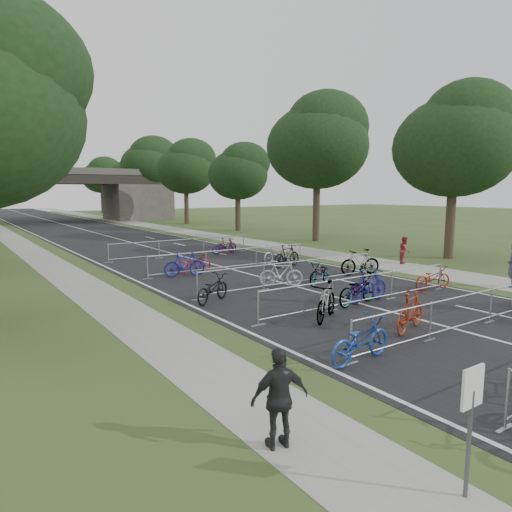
{
  "coord_description": "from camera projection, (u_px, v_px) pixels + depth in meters",
  "views": [
    {
      "loc": [
        -12.26,
        -0.01,
        4.05
      ],
      "look_at": [
        -0.5,
        17.08,
        1.1
      ],
      "focal_mm": 32.0,
      "sensor_mm": 36.0,
      "label": 1
    }
  ],
  "objects": [
    {
      "name": "bike_16",
      "position": [
        212.0,
        289.0,
        16.71
      ],
      "size": [
        2.02,
        1.5,
        1.02
      ],
      "primitive_type": "imported",
      "rotation": [
        0.0,
        0.0,
        2.06
      ],
      "color": "black",
      "rests_on": "ground"
    },
    {
      "name": "bike_12",
      "position": [
        326.0,
        302.0,
        14.31
      ],
      "size": [
        2.03,
        1.56,
        1.22
      ],
      "primitive_type": "imported",
      "rotation": [
        0.0,
        0.0,
        5.27
      ],
      "color": "#A3A6AB",
      "rests_on": "ground"
    },
    {
      "name": "tree_right_2",
      "position": [
        239.0,
        172.0,
        46.54
      ],
      "size": [
        6.16,
        6.16,
        9.39
      ],
      "color": "#33261C",
      "rests_on": "ground"
    },
    {
      "name": "tree_right_6",
      "position": [
        102.0,
        176.0,
        85.54
      ],
      "size": [
        7.17,
        7.17,
        10.93
      ],
      "color": "#33261C",
      "rests_on": "ground"
    },
    {
      "name": "bike_17",
      "position": [
        281.0,
        274.0,
        19.41
      ],
      "size": [
        1.87,
        1.42,
        1.12
      ],
      "primitive_type": "imported",
      "rotation": [
        0.0,
        0.0,
        1.03
      ],
      "color": "#B1AFB8",
      "rests_on": "ground"
    },
    {
      "name": "barrier_row_6",
      "position": [
        182.0,
        248.0,
        28.59
      ],
      "size": [
        9.7,
        0.08,
        1.1
      ],
      "color": "#A3A6AB",
      "rests_on": "ground"
    },
    {
      "name": "barrier_row_4",
      "position": [
        293.0,
        273.0,
        19.62
      ],
      "size": [
        9.7,
        0.08,
        1.1
      ],
      "color": "#A3A6AB",
      "rests_on": "ground"
    },
    {
      "name": "bike_22",
      "position": [
        287.0,
        256.0,
        24.46
      ],
      "size": [
        2.08,
        0.93,
        1.21
      ],
      "primitive_type": "imported",
      "rotation": [
        0.0,
        0.0,
        1.76
      ],
      "color": "black",
      "rests_on": "ground"
    },
    {
      "name": "sidewalk_right",
      "position": [
        155.0,
        226.0,
        52.73
      ],
      "size": [
        3.0,
        140.0,
        0.01
      ],
      "primitive_type": "cube",
      "color": "gray",
      "rests_on": "ground"
    },
    {
      "name": "pedestrian_c",
      "position": [
        280.0,
        399.0,
        7.16
      ],
      "size": [
        1.03,
        0.63,
        1.64
      ],
      "primitive_type": "imported",
      "rotation": [
        0.0,
        0.0,
        2.89
      ],
      "color": "black",
      "rests_on": "ground"
    },
    {
      "name": "bike_27",
      "position": [
        226.0,
        245.0,
        30.34
      ],
      "size": [
        1.63,
        0.47,
        0.98
      ],
      "primitive_type": "imported",
      "rotation": [
        0.0,
        0.0,
        1.57
      ],
      "color": "maroon",
      "rests_on": "ground"
    },
    {
      "name": "bike_15",
      "position": [
        433.0,
        278.0,
        18.88
      ],
      "size": [
        1.93,
        0.94,
        0.97
      ],
      "primitive_type": "imported",
      "rotation": [
        0.0,
        0.0,
        1.4
      ],
      "color": "maroon",
      "rests_on": "ground"
    },
    {
      "name": "tree_right_5",
      "position": [
        123.0,
        180.0,
        75.9
      ],
      "size": [
        6.16,
        6.16,
        9.39
      ],
      "color": "#33261C",
      "rests_on": "ground"
    },
    {
      "name": "bike_9",
      "position": [
        410.0,
        312.0,
        13.2
      ],
      "size": [
        2.04,
        1.1,
        1.18
      ],
      "primitive_type": "imported",
      "rotation": [
        0.0,
        0.0,
        1.86
      ],
      "color": "maroon",
      "rests_on": "ground"
    },
    {
      "name": "pedestrian_b",
      "position": [
        405.0,
        250.0,
        25.61
      ],
      "size": [
        0.93,
        0.87,
        1.52
      ],
      "primitive_type": "imported",
      "rotation": [
        0.0,
        0.0,
        0.52
      ],
      "color": "maroon",
      "rests_on": "ground"
    },
    {
      "name": "bike_20",
      "position": [
        185.0,
        264.0,
        21.75
      ],
      "size": [
        2.06,
        0.97,
        1.19
      ],
      "primitive_type": "imported",
      "rotation": [
        0.0,
        0.0,
        1.36
      ],
      "color": "navy",
      "rests_on": "ground"
    },
    {
      "name": "barrier_row_3",
      "position": [
        363.0,
        290.0,
        16.35
      ],
      "size": [
        9.7,
        0.08,
        1.1
      ],
      "color": "#A3A6AB",
      "rests_on": "ground"
    },
    {
      "name": "sidewalk_left",
      "position": [
        3.0,
        233.0,
        44.02
      ],
      "size": [
        2.0,
        140.0,
        0.01
      ],
      "primitive_type": "cube",
      "color": "gray",
      "rests_on": "ground"
    },
    {
      "name": "bike_18",
      "position": [
        320.0,
        273.0,
        19.88
      ],
      "size": [
        2.04,
        1.36,
        1.01
      ],
      "primitive_type": "imported",
      "rotation": [
        0.0,
        0.0,
        5.1
      ],
      "color": "#A3A6AB",
      "rests_on": "ground"
    },
    {
      "name": "bike_21",
      "position": [
        194.0,
        263.0,
        22.86
      ],
      "size": [
        1.86,
        0.75,
        0.96
      ],
      "primitive_type": "imported",
      "rotation": [
        0.0,
        0.0,
        1.51
      ],
      "color": "maroon",
      "rests_on": "ground"
    },
    {
      "name": "bike_26",
      "position": [
        224.0,
        247.0,
        29.66
      ],
      "size": [
        1.8,
        0.67,
        0.94
      ],
      "primitive_type": "imported",
      "rotation": [
        0.0,
        0.0,
        1.54
      ],
      "color": "navy",
      "rests_on": "ground"
    },
    {
      "name": "barrier_row_5",
      "position": [
        232.0,
        259.0,
        23.69
      ],
      "size": [
        9.7,
        0.08,
        1.1
      ],
      "color": "#A3A6AB",
      "rests_on": "ground"
    },
    {
      "name": "park_sign",
      "position": [
        471.0,
        408.0,
        5.91
      ],
      "size": [
        0.45,
        0.06,
        1.83
      ],
      "color": "#4C4C51",
      "rests_on": "ground"
    },
    {
      "name": "bike_23",
      "position": [
        277.0,
        254.0,
        25.78
      ],
      "size": [
        2.15,
        1.08,
        1.08
      ],
      "primitive_type": "imported",
      "rotation": [
        0.0,
        0.0,
        4.9
      ],
      "color": "#A5A6AD",
      "rests_on": "ground"
    },
    {
      "name": "bike_19",
      "position": [
        360.0,
        262.0,
        22.12
      ],
      "size": [
        2.17,
        1.17,
        1.25
      ],
      "primitive_type": "imported",
      "rotation": [
        0.0,
        0.0,
        4.42
      ],
      "color": "#A3A6AB",
      "rests_on": "ground"
    },
    {
      "name": "lane_markings",
      "position": [
        84.0,
        230.0,
        48.24
      ],
      "size": [
        0.12,
        140.0,
        0.0
      ],
      "primitive_type": "cube",
      "color": "silver",
      "rests_on": "ground"
    },
    {
      "name": "tree_right_3",
      "position": [
        187.0,
        168.0,
        56.19
      ],
      "size": [
        7.17,
        7.17,
        10.93
      ],
      "color": "#33261C",
      "rests_on": "ground"
    },
    {
      "name": "tree_right_0",
      "position": [
        457.0,
        142.0,
        26.83
      ],
      "size": [
        7.17,
        7.17,
        10.93
      ],
      "color": "#33261C",
      "rests_on": "ground"
    },
    {
      "name": "bike_13",
      "position": [
        357.0,
        290.0,
        16.32
      ],
      "size": [
        2.22,
        1.06,
        1.12
      ],
      "primitive_type": "imported",
      "rotation": [
        0.0,
        0.0,
        1.73
      ],
      "color": "#A3A6AB",
      "rests_on": "ground"
    },
    {
      "name": "bike_14",
      "position": [
        368.0,
        286.0,
        16.67
      ],
      "size": [
        2.08,
        0.64,
        1.24
      ],
      "primitive_type": "imported",
      "rotation": [
        0.0,
        0.0,
        1.6
      ],
      "color": "navy",
      "rests_on": "ground"
    },
    {
      "name": "barrier_row_2",
      "position": [
        463.0,
        313.0,
        13.26
      ],
      "size": [
        9.7,
        0.08,
        1.1
      ],
      "color": "#A3A6AB",
      "rests_on": "ground"
    },
    {
      "name": "tree_right_4",
      "position": [
        150.0,
        164.0,
        65.83
      ],
      "size": [
        8.18,
        8.18,
        12.47
      ],
      "color": "#33261C",
      "rests_on": "ground"
    },
    {
      "name": "tree_right_1",
      "position": [
        319.0,
        143.0,
        36.48
      ],
      "size": [
        8.18,
        8.18,
        12.47
      ],
      "color": "#33261C",
      "rests_on": "ground"
    },
    {
      "name": "bike_8",
      "position": [
        360.0,
        340.0,
        10.83
      ],
      "size": [
        2.1,
        0.88,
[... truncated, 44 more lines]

